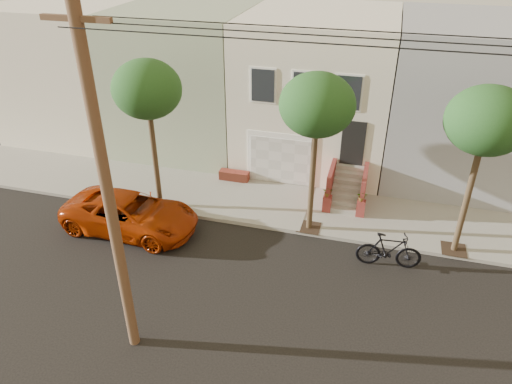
# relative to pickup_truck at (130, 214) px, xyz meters

# --- Properties ---
(ground) EXTENTS (90.00, 90.00, 0.00)m
(ground) POSITION_rel_pickup_truck_xyz_m (5.88, -2.08, -0.75)
(ground) COLOR black
(ground) RESTS_ON ground
(sidewalk) EXTENTS (40.00, 3.70, 0.15)m
(sidewalk) POSITION_rel_pickup_truck_xyz_m (5.88, 3.27, -0.68)
(sidewalk) COLOR gray
(sidewalk) RESTS_ON ground
(house_row) EXTENTS (33.10, 11.70, 7.00)m
(house_row) POSITION_rel_pickup_truck_xyz_m (5.88, 9.11, 2.89)
(house_row) COLOR beige
(house_row) RESTS_ON sidewalk
(tree_left) EXTENTS (2.70, 2.57, 6.30)m
(tree_left) POSITION_rel_pickup_truck_xyz_m (0.38, 1.82, 4.50)
(tree_left) COLOR #2D2116
(tree_left) RESTS_ON sidewalk
(tree_mid) EXTENTS (2.70, 2.57, 6.30)m
(tree_mid) POSITION_rel_pickup_truck_xyz_m (6.88, 1.82, 4.50)
(tree_mid) COLOR #2D2116
(tree_mid) RESTS_ON sidewalk
(tree_right) EXTENTS (2.70, 2.57, 6.30)m
(tree_right) POSITION_rel_pickup_truck_xyz_m (12.38, 1.82, 4.50)
(tree_right) COLOR #2D2116
(tree_right) RESTS_ON sidewalk
(pickup_truck) EXTENTS (5.52, 2.73, 1.51)m
(pickup_truck) POSITION_rel_pickup_truck_xyz_m (0.00, 0.00, 0.00)
(pickup_truck) COLOR #972905
(pickup_truck) RESTS_ON ground
(motorcycle) EXTENTS (2.34, 0.86, 1.38)m
(motorcycle) POSITION_rel_pickup_truck_xyz_m (9.99, 0.36, -0.06)
(motorcycle) COLOR black
(motorcycle) RESTS_ON ground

